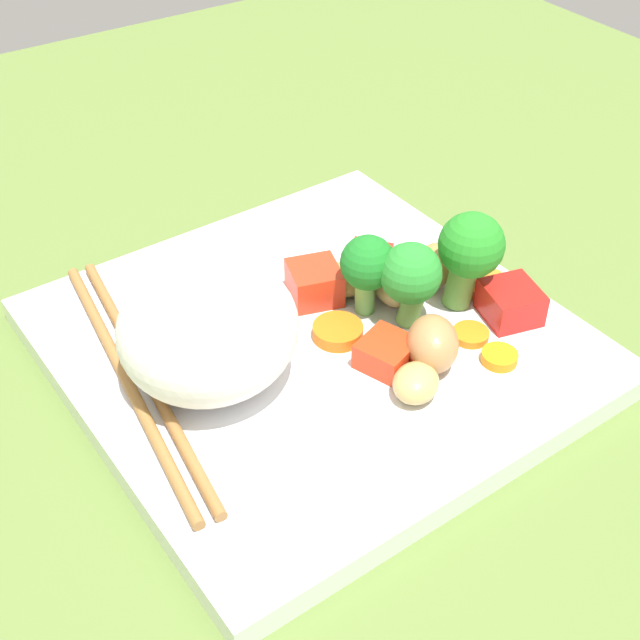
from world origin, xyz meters
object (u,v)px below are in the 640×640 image
(broccoli_floret_1, at_px, (470,250))
(square_plate, at_px, (314,344))
(chopstick_pair, at_px, (136,376))
(carrot_slice_1, at_px, (499,357))
(rice_mound, at_px, (208,328))

(broccoli_floret_1, bearing_deg, square_plate, -105.67)
(square_plate, height_order, chopstick_pair, chopstick_pair)
(square_plate, bearing_deg, chopstick_pair, -101.83)
(carrot_slice_1, bearing_deg, broccoli_floret_1, 160.10)
(square_plate, bearing_deg, carrot_slice_1, 43.40)
(broccoli_floret_1, relative_size, chopstick_pair, 0.29)
(broccoli_floret_1, relative_size, carrot_slice_1, 3.07)
(chopstick_pair, bearing_deg, broccoli_floret_1, 82.76)
(rice_mound, xyz_separation_m, carrot_slice_1, (0.08, 0.14, -0.03))
(rice_mound, bearing_deg, carrot_slice_1, 60.85)
(broccoli_floret_1, height_order, carrot_slice_1, broccoli_floret_1)
(square_plate, height_order, carrot_slice_1, carrot_slice_1)
(rice_mound, xyz_separation_m, chopstick_pair, (-0.02, -0.04, -0.03))
(broccoli_floret_1, xyz_separation_m, carrot_slice_1, (0.05, -0.02, -0.04))
(rice_mound, xyz_separation_m, broccoli_floret_1, (0.03, 0.16, 0.00))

